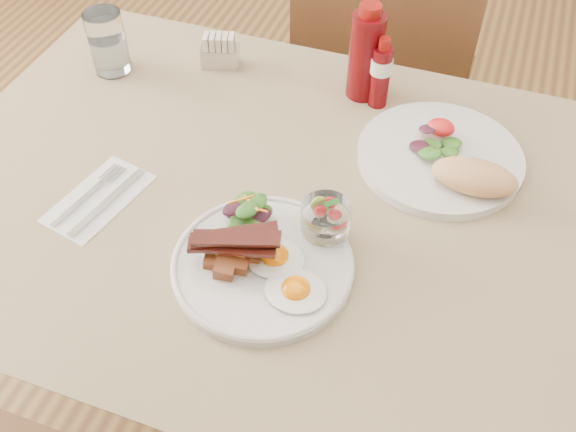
% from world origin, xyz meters
% --- Properties ---
extents(table, '(1.33, 0.88, 0.75)m').
position_xyz_m(table, '(0.00, 0.00, 0.66)').
color(table, '#4F2E18').
rests_on(table, ground).
extents(chair_far, '(0.42, 0.42, 0.93)m').
position_xyz_m(chair_far, '(0.00, 0.66, 0.52)').
color(chair_far, '#4F2E18').
rests_on(chair_far, ground).
extents(main_plate, '(0.28, 0.28, 0.02)m').
position_xyz_m(main_plate, '(-0.01, -0.16, 0.76)').
color(main_plate, silver).
rests_on(main_plate, table).
extents(fried_eggs, '(0.15, 0.14, 0.03)m').
position_xyz_m(fried_eggs, '(0.03, -0.17, 0.78)').
color(fried_eggs, white).
rests_on(fried_eggs, main_plate).
extents(bacon_potato_pile, '(0.14, 0.09, 0.06)m').
position_xyz_m(bacon_potato_pile, '(-0.05, -0.17, 0.80)').
color(bacon_potato_pile, brown).
rests_on(bacon_potato_pile, main_plate).
extents(side_salad, '(0.09, 0.08, 0.05)m').
position_xyz_m(side_salad, '(-0.06, -0.09, 0.79)').
color(side_salad, '#1D4D14').
rests_on(side_salad, main_plate).
extents(fruit_cup, '(0.08, 0.08, 0.08)m').
position_xyz_m(fruit_cup, '(0.06, -0.08, 0.81)').
color(fruit_cup, white).
rests_on(fruit_cup, main_plate).
extents(second_plate, '(0.29, 0.29, 0.07)m').
position_xyz_m(second_plate, '(0.22, 0.16, 0.77)').
color(second_plate, silver).
rests_on(second_plate, table).
extents(ketchup_bottle, '(0.08, 0.08, 0.19)m').
position_xyz_m(ketchup_bottle, '(0.02, 0.32, 0.84)').
color(ketchup_bottle, '#4E0408').
rests_on(ketchup_bottle, table).
extents(hot_sauce_bottle, '(0.05, 0.05, 0.15)m').
position_xyz_m(hot_sauce_bottle, '(0.05, 0.30, 0.82)').
color(hot_sauce_bottle, '#4E0408').
rests_on(hot_sauce_bottle, table).
extents(sugar_caddy, '(0.09, 0.06, 0.07)m').
position_xyz_m(sugar_caddy, '(-0.29, 0.32, 0.78)').
color(sugar_caddy, silver).
rests_on(sugar_caddy, table).
extents(water_glass, '(0.08, 0.08, 0.13)m').
position_xyz_m(water_glass, '(-0.49, 0.23, 0.81)').
color(water_glass, white).
rests_on(water_glass, table).
extents(napkin_cutlery, '(0.14, 0.20, 0.01)m').
position_xyz_m(napkin_cutlery, '(-0.32, -0.11, 0.75)').
color(napkin_cutlery, silver).
rests_on(napkin_cutlery, table).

